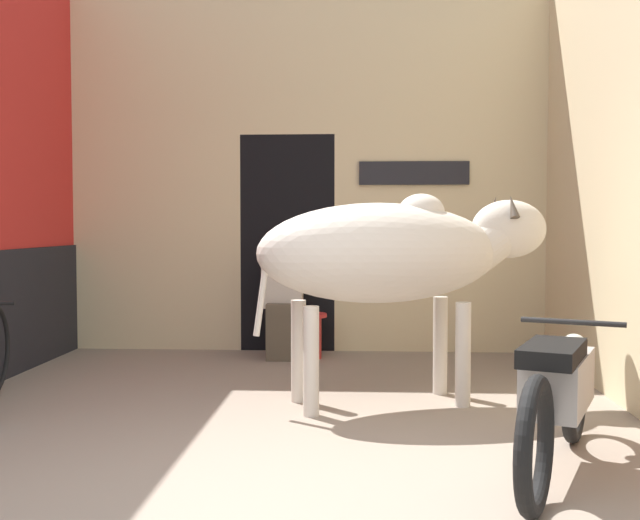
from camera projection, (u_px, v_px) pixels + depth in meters
The scene contains 7 objects.
ground_plane at pixel (233, 514), 3.35m from camera, with size 30.00×30.00×0.00m, color gray.
wall_back_with_doorway at pixel (302, 188), 7.84m from camera, with size 4.84×0.93×3.88m.
wall_right_with_door at pixel (638, 137), 5.24m from camera, with size 0.22×4.35×3.88m.
cow at pixel (395, 253), 5.38m from camera, with size 2.26×1.24×1.52m.
motorcycle_near at pixel (558, 393), 3.87m from camera, with size 0.88×1.78×0.75m.
shopkeeper_seated at pixel (282, 292), 7.22m from camera, with size 0.39×0.34×1.21m.
plastic_stool at pixel (309, 334), 7.24m from camera, with size 0.34×0.34×0.44m.
Camera 1 is at (0.58, -3.26, 1.30)m, focal length 42.00 mm.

